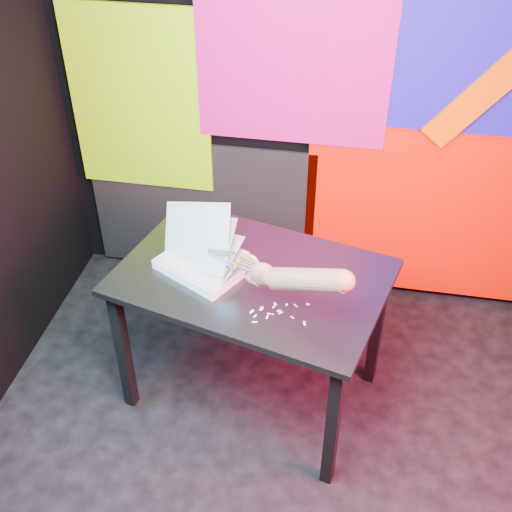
# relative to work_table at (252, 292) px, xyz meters

# --- Properties ---
(room) EXTENTS (3.01, 3.01, 2.71)m
(room) POSITION_rel_work_table_xyz_m (0.28, -0.58, 0.70)
(room) COLOR black
(room) RESTS_ON ground
(backdrop) EXTENTS (2.88, 0.05, 2.08)m
(backdrop) POSITION_rel_work_table_xyz_m (0.35, 0.88, 0.30)
(backdrop) COLOR #F40D00
(backdrop) RESTS_ON ground
(work_table) EXTENTS (1.29, 1.01, 0.75)m
(work_table) POSITION_rel_work_table_xyz_m (0.00, 0.00, 0.00)
(work_table) COLOR black
(work_table) RESTS_ON ground
(printout_stack) EXTENTS (0.44, 0.40, 0.34)m
(printout_stack) POSITION_rel_work_table_xyz_m (-0.22, -0.00, 0.13)
(printout_stack) COLOR silver
(printout_stack) RESTS_ON work_table
(scissors) EXTENTS (0.24, 0.12, 0.15)m
(scissors) POSITION_rel_work_table_xyz_m (0.01, -0.13, 0.24)
(scissors) COLOR silver
(scissors) RESTS_ON printout_stack
(hand_forearm) EXTENTS (0.45, 0.24, 0.23)m
(hand_forearm) POSITION_rel_work_table_xyz_m (0.23, -0.23, 0.30)
(hand_forearm) COLOR #945C49
(hand_forearm) RESTS_ON work_table
(paper_clippings) EXTENTS (0.24, 0.15, 0.00)m
(paper_clippings) POSITION_rel_work_table_xyz_m (0.14, -0.22, 0.10)
(paper_clippings) COLOR silver
(paper_clippings) RESTS_ON work_table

